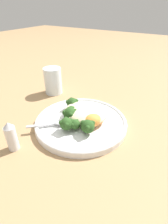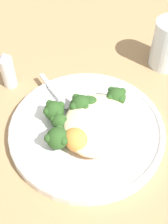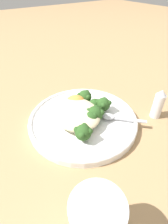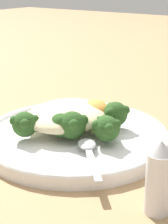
{
  "view_description": "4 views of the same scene",
  "coord_description": "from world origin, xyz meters",
  "views": [
    {
      "loc": [
        0.25,
        -0.38,
        0.34
      ],
      "look_at": [
        0.01,
        0.0,
        0.05
      ],
      "focal_mm": 28.0,
      "sensor_mm": 36.0,
      "label": 1
    },
    {
      "loc": [
        0.35,
        0.06,
        0.48
      ],
      "look_at": [
        -0.02,
        -0.01,
        0.04
      ],
      "focal_mm": 50.0,
      "sensor_mm": 36.0,
      "label": 2
    },
    {
      "loc": [
        -0.3,
        0.21,
        0.33
      ],
      "look_at": [
        -0.02,
        0.01,
        0.05
      ],
      "focal_mm": 28.0,
      "sensor_mm": 36.0,
      "label": 3
    },
    {
      "loc": [
        -0.43,
        -0.33,
        0.25
      ],
      "look_at": [
        0.01,
        -0.01,
        0.05
      ],
      "focal_mm": 60.0,
      "sensor_mm": 36.0,
      "label": 4
    }
  ],
  "objects": [
    {
      "name": "ground_plane",
      "position": [
        0.0,
        0.0,
        0.0
      ],
      "size": [
        4.0,
        4.0,
        0.0
      ],
      "primitive_type": "plane",
      "color": "#9E7A51"
    },
    {
      "name": "plate",
      "position": [
        0.0,
        -0.0,
        0.01
      ],
      "size": [
        0.29,
        0.29,
        0.02
      ],
      "color": "white",
      "rests_on": "ground_plane"
    },
    {
      "name": "quinoa_mound",
      "position": [
        0.01,
        0.02,
        0.04
      ],
      "size": [
        0.14,
        0.12,
        0.04
      ],
      "primitive_type": "ellipsoid",
      "color": "beige",
      "rests_on": "plate"
    },
    {
      "name": "broccoli_stalk_0",
      "position": [
        -0.05,
        0.04,
        0.04
      ],
      "size": [
        0.12,
        0.06,
        0.04
      ],
      "rotation": [
        0.0,
        0.0,
        2.83
      ],
      "color": "#8EB25B",
      "rests_on": "plate"
    },
    {
      "name": "broccoli_stalk_1",
      "position": [
        -0.02,
        0.01,
        0.04
      ],
      "size": [
        0.11,
        0.05,
        0.04
      ],
      "rotation": [
        0.0,
        0.0,
        3.34
      ],
      "color": "#8EB25B",
      "rests_on": "plate"
    },
    {
      "name": "broccoli_stalk_2",
      "position": [
        -0.02,
        -0.01,
        0.04
      ],
      "size": [
        0.1,
        0.07,
        0.04
      ],
      "rotation": [
        0.0,
        0.0,
        3.68
      ],
      "color": "#8EB25B",
      "rests_on": "plate"
    },
    {
      "name": "broccoli_stalk_3",
      "position": [
        -0.01,
        -0.06,
        0.04
      ],
      "size": [
        0.06,
        0.11,
        0.04
      ],
      "rotation": [
        0.0,
        0.0,
        4.31
      ],
      "color": "#8EB25B",
      "rests_on": "plate"
    },
    {
      "name": "broccoli_stalk_4",
      "position": [
        0.01,
        -0.03,
        0.03
      ],
      "size": [
        0.04,
        0.11,
        0.03
      ],
      "rotation": [
        0.0,
        0.0,
        4.5
      ],
      "color": "#8EB25B",
      "rests_on": "plate"
    },
    {
      "name": "broccoli_stalk_5",
      "position": [
        0.05,
        -0.03,
        0.04
      ],
      "size": [
        0.06,
        0.1,
        0.04
      ],
      "rotation": [
        0.0,
        0.0,
        5.13
      ],
      "color": "#8EB25B",
      "rests_on": "plate"
    },
    {
      "name": "sweet_potato_chunk_0",
      "position": [
        0.05,
        0.01,
        0.04
      ],
      "size": [
        0.06,
        0.06,
        0.03
      ],
      "primitive_type": "ellipsoid",
      "rotation": [
        0.0,
        0.0,
        2.71
      ],
      "color": "orange",
      "rests_on": "plate"
    },
    {
      "name": "sweet_potato_chunk_1",
      "position": [
        0.04,
        0.03,
        0.04
      ],
      "size": [
        0.08,
        0.09,
        0.03
      ],
      "primitive_type": "ellipsoid",
      "rotation": [
        0.0,
        0.0,
        4.39
      ],
      "color": "orange",
      "rests_on": "plate"
    },
    {
      "name": "sweet_potato_chunk_2",
      "position": [
        0.05,
        -0.01,
        0.04
      ],
      "size": [
        0.07,
        0.07,
        0.04
      ],
      "primitive_type": "ellipsoid",
      "rotation": [
        0.0,
        0.0,
        0.98
      ],
      "color": "orange",
      "rests_on": "plate"
    },
    {
      "name": "spoon",
      "position": [
        -0.05,
        -0.06,
        0.03
      ],
      "size": [
        0.1,
        0.09,
        0.01
      ],
      "rotation": [
        0.0,
        0.0,
        3.89
      ],
      "color": "#B7B7BC",
      "rests_on": "plate"
    },
    {
      "name": "water_glass",
      "position": [
        -0.23,
        0.14,
        0.06
      ],
      "size": [
        0.07,
        0.07,
        0.11
      ],
      "primitive_type": "cylinder",
      "color": "silver",
      "rests_on": "ground_plane"
    },
    {
      "name": "salt_shaker",
      "position": [
        -0.1,
        -0.19,
        0.04
      ],
      "size": [
        0.03,
        0.03,
        0.09
      ],
      "color": "silver",
      "rests_on": "ground_plane"
    }
  ]
}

